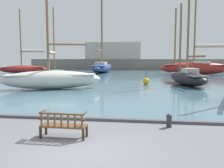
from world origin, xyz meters
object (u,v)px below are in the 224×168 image
(sailboat_far_port, at_px, (51,78))
(channel_buoy, at_px, (146,81))
(park_bench, at_px, (63,125))
(sailboat_centre_channel, at_px, (188,76))
(mooring_bollard, at_px, (169,120))
(sailboat_outer_port, at_px, (102,66))
(sailboat_distant_harbor, at_px, (196,67))
(sailboat_outer_starboard, at_px, (23,68))
(sailboat_mid_port, at_px, (54,72))

(sailboat_far_port, relative_size, channel_buoy, 9.30)
(park_bench, xyz_separation_m, sailboat_centre_channel, (6.87, 17.58, 0.50))
(sailboat_centre_channel, relative_size, sailboat_far_port, 0.80)
(sailboat_far_port, relative_size, mooring_bollard, 23.38)
(park_bench, distance_m, mooring_bollard, 4.21)
(mooring_bollard, bearing_deg, sailboat_outer_port, 104.55)
(park_bench, bearing_deg, sailboat_far_port, 113.36)
(sailboat_centre_channel, height_order, sailboat_far_port, sailboat_far_port)
(sailboat_distant_harbor, relative_size, sailboat_far_port, 1.18)
(sailboat_outer_port, xyz_separation_m, sailboat_outer_starboard, (-13.49, -4.58, -0.21))
(sailboat_centre_channel, relative_size, mooring_bollard, 18.73)
(sailboat_far_port, xyz_separation_m, sailboat_outer_port, (-0.27, 25.83, 0.17))
(mooring_bollard, bearing_deg, channel_buoy, 93.74)
(mooring_bollard, height_order, channel_buoy, channel_buoy)
(sailboat_distant_harbor, xyz_separation_m, sailboat_outer_port, (-16.35, 4.66, -0.18))
(sailboat_outer_starboard, height_order, mooring_bollard, sailboat_outer_starboard)
(sailboat_outer_starboard, bearing_deg, sailboat_distant_harbor, -0.16)
(sailboat_outer_starboard, bearing_deg, channel_buoy, -36.78)
(sailboat_mid_port, distance_m, channel_buoy, 15.48)
(sailboat_distant_harbor, height_order, mooring_bollard, sailboat_distant_harbor)
(channel_buoy, bearing_deg, sailboat_outer_starboard, 143.22)
(sailboat_centre_channel, bearing_deg, sailboat_distant_harbor, 77.01)
(sailboat_outer_port, relative_size, mooring_bollard, 29.44)
(sailboat_mid_port, height_order, channel_buoy, sailboat_mid_port)
(sailboat_mid_port, xyz_separation_m, sailboat_distant_harbor, (20.89, 7.98, 0.60))
(sailboat_centre_channel, xyz_separation_m, channel_buoy, (-4.12, -0.10, -0.54))
(sailboat_distant_harbor, height_order, sailboat_centre_channel, sailboat_distant_harbor)
(sailboat_distant_harbor, height_order, channel_buoy, sailboat_distant_harbor)
(park_bench, xyz_separation_m, sailboat_far_port, (-5.46, 12.65, 0.54))
(channel_buoy, bearing_deg, mooring_bollard, -86.26)
(mooring_bollard, relative_size, channel_buoy, 0.40)
(sailboat_mid_port, relative_size, channel_buoy, 7.05)
(park_bench, distance_m, sailboat_mid_port, 27.81)
(sailboat_outer_port, relative_size, sailboat_outer_starboard, 1.44)
(park_bench, relative_size, channel_buoy, 1.16)
(sailboat_distant_harbor, relative_size, channel_buoy, 10.93)
(sailboat_outer_port, xyz_separation_m, channel_buoy, (8.48, -21.00, -0.76))
(sailboat_mid_port, height_order, sailboat_centre_channel, sailboat_centre_channel)
(park_bench, relative_size, sailboat_outer_starboard, 0.14)
(sailboat_outer_port, xyz_separation_m, mooring_bollard, (9.50, -36.59, -0.88))
(park_bench, xyz_separation_m, channel_buoy, (2.74, 17.47, -0.04))
(park_bench, xyz_separation_m, sailboat_outer_port, (-5.73, 38.48, 0.71))
(sailboat_distant_harbor, bearing_deg, sailboat_far_port, -127.21)
(sailboat_centre_channel, xyz_separation_m, mooring_bollard, (-3.11, -15.69, -0.66))
(channel_buoy, bearing_deg, sailboat_mid_port, 147.28)
(mooring_bollard, bearing_deg, sailboat_far_port, 130.61)
(sailboat_mid_port, bearing_deg, channel_buoy, -32.72)
(sailboat_distant_harbor, xyz_separation_m, channel_buoy, (-7.87, -16.34, -0.94))
(sailboat_far_port, height_order, mooring_bollard, sailboat_far_port)
(sailboat_distant_harbor, relative_size, sailboat_outer_port, 0.93)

